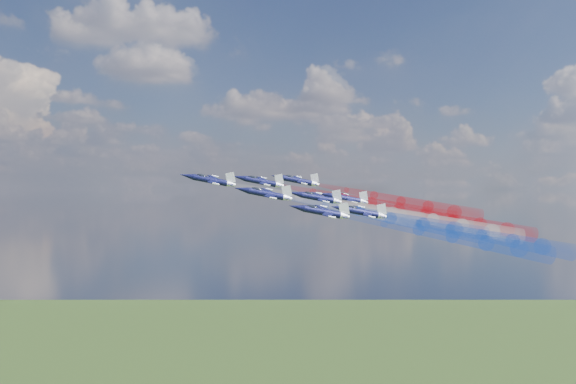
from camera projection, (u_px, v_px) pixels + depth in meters
name	position (u px, v px, depth m)	size (l,w,h in m)	color
jet_lead	(211.00, 180.00, 156.24)	(10.99, 13.74, 3.66)	black
trail_lead	(331.00, 203.00, 160.78)	(4.58, 48.00, 4.58)	white
jet_inner_left	(266.00, 194.00, 148.38)	(10.99, 13.74, 3.66)	black
trail_inner_left	(391.00, 218.00, 152.92)	(4.58, 48.00, 4.58)	blue
jet_inner_right	(261.00, 182.00, 168.92)	(10.99, 13.74, 3.66)	black
trail_inner_right	(371.00, 203.00, 173.46)	(4.58, 48.00, 4.58)	red
jet_outer_left	(322.00, 212.00, 139.96)	(10.99, 13.74, 3.66)	black
trail_outer_left	(453.00, 237.00, 144.50)	(4.58, 48.00, 4.58)	blue
jet_center_third	(317.00, 198.00, 158.59)	(10.99, 13.74, 3.66)	black
trail_center_third	(433.00, 220.00, 163.13)	(4.58, 48.00, 4.58)	white
jet_outer_right	(297.00, 181.00, 178.02)	(10.99, 13.74, 3.66)	black
trail_outer_right	(401.00, 201.00, 182.56)	(4.58, 48.00, 4.58)	red
jet_rear_left	(361.00, 212.00, 150.71)	(10.99, 13.74, 3.66)	black
trail_rear_left	(482.00, 235.00, 155.25)	(4.58, 48.00, 4.58)	blue
jet_rear_right	(346.00, 199.00, 170.55)	(10.99, 13.74, 3.66)	black
trail_rear_right	(453.00, 219.00, 175.09)	(4.58, 48.00, 4.58)	red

